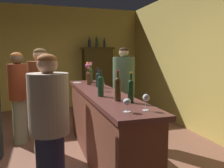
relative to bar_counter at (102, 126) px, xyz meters
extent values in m
plane|color=brown|center=(-0.57, 0.11, -0.51)|extent=(9.07, 9.07, 0.00)
cube|color=gold|center=(-0.57, 3.66, 0.93)|extent=(5.38, 0.12, 2.88)
cube|color=tan|center=(2.12, 0.11, 0.93)|extent=(0.12, 7.10, 2.88)
cube|color=brown|center=(0.00, 0.00, -0.03)|extent=(0.46, 2.84, 0.96)
cube|color=brown|center=(0.00, 0.00, 0.48)|extent=(0.52, 2.96, 0.05)
cube|color=#3A2D11|center=(0.77, 3.34, 0.36)|extent=(0.82, 0.41, 1.75)
cube|color=#3B2B0C|center=(0.77, 3.34, 1.21)|extent=(0.90, 0.47, 0.06)
cylinder|color=#443116|center=(0.00, -0.71, 0.62)|extent=(0.07, 0.07, 0.23)
sphere|color=#443116|center=(0.00, -0.71, 0.73)|extent=(0.07, 0.07, 0.07)
cylinder|color=#443116|center=(0.00, -0.71, 0.78)|extent=(0.03, 0.03, 0.10)
cylinder|color=#AB161A|center=(0.00, -0.71, 0.83)|extent=(0.03, 0.03, 0.02)
cylinder|color=#2A4A26|center=(0.07, 1.01, 0.62)|extent=(0.06, 0.06, 0.24)
sphere|color=#2A4A26|center=(0.07, 1.01, 0.74)|extent=(0.06, 0.06, 0.06)
cylinder|color=#2A4A26|center=(0.07, 1.01, 0.78)|extent=(0.02, 0.02, 0.09)
cylinder|color=gold|center=(0.07, 1.01, 0.84)|extent=(0.03, 0.03, 0.02)
cylinder|color=#193F23|center=(-0.11, -0.38, 0.61)|extent=(0.08, 0.08, 0.22)
sphere|color=#193F23|center=(-0.11, -0.38, 0.72)|extent=(0.08, 0.08, 0.08)
cylinder|color=#193F23|center=(-0.11, -0.38, 0.77)|extent=(0.03, 0.03, 0.10)
cylinder|color=black|center=(-0.11, -0.38, 0.82)|extent=(0.03, 0.03, 0.02)
cylinder|color=#1E2C37|center=(0.06, 0.43, 0.60)|extent=(0.07, 0.07, 0.20)
sphere|color=#1E2C37|center=(0.06, 0.43, 0.70)|extent=(0.07, 0.07, 0.07)
cylinder|color=#1E2C37|center=(0.06, 0.43, 0.75)|extent=(0.03, 0.03, 0.10)
cylinder|color=black|center=(0.06, 0.43, 0.80)|extent=(0.03, 0.03, 0.02)
cylinder|color=#1A3B1E|center=(0.10, -0.85, 0.61)|extent=(0.06, 0.06, 0.22)
sphere|color=#1A3B1E|center=(0.10, -0.85, 0.72)|extent=(0.06, 0.06, 0.06)
cylinder|color=#1A3B1E|center=(0.10, -0.85, 0.77)|extent=(0.02, 0.02, 0.10)
cylinder|color=gold|center=(0.10, -0.85, 0.83)|extent=(0.03, 0.03, 0.02)
cylinder|color=#4B2E18|center=(-0.02, 0.77, 0.59)|extent=(0.08, 0.08, 0.18)
sphere|color=#4B2E18|center=(-0.02, 0.77, 0.69)|extent=(0.08, 0.08, 0.08)
cylinder|color=#4B2E18|center=(-0.02, 0.77, 0.74)|extent=(0.03, 0.03, 0.10)
cylinder|color=gold|center=(-0.02, 0.77, 0.79)|extent=(0.03, 0.03, 0.02)
cylinder|color=white|center=(0.01, 0.02, 0.50)|extent=(0.07, 0.07, 0.00)
cylinder|color=white|center=(0.01, 0.02, 0.54)|extent=(0.01, 0.01, 0.08)
ellipsoid|color=white|center=(0.01, 0.02, 0.62)|extent=(0.08, 0.08, 0.07)
cylinder|color=white|center=(-0.09, -1.23, 0.50)|extent=(0.07, 0.07, 0.00)
cylinder|color=white|center=(-0.09, -1.23, 0.54)|extent=(0.01, 0.01, 0.06)
ellipsoid|color=white|center=(-0.09, -1.23, 0.60)|extent=(0.07, 0.07, 0.06)
ellipsoid|color=maroon|center=(-0.09, -1.23, 0.58)|extent=(0.06, 0.06, 0.02)
cylinder|color=white|center=(0.10, -1.22, 0.50)|extent=(0.06, 0.06, 0.00)
cylinder|color=white|center=(0.10, -1.22, 0.55)|extent=(0.01, 0.01, 0.08)
ellipsoid|color=white|center=(0.10, -1.22, 0.62)|extent=(0.06, 0.06, 0.07)
cylinder|color=#51292A|center=(0.08, 1.20, 0.60)|extent=(0.11, 0.11, 0.19)
cylinder|color=#38602D|center=(0.11, 1.19, 0.74)|extent=(0.01, 0.01, 0.24)
sphere|color=#BC5180|center=(0.11, 1.19, 0.86)|extent=(0.06, 0.06, 0.06)
cylinder|color=#38602D|center=(0.09, 1.22, 0.69)|extent=(0.01, 0.01, 0.15)
sphere|color=red|center=(0.09, 1.22, 0.77)|extent=(0.09, 0.09, 0.09)
cylinder|color=#38602D|center=(0.06, 1.24, 0.74)|extent=(0.01, 0.01, 0.23)
sphere|color=orange|center=(0.06, 1.24, 0.85)|extent=(0.07, 0.07, 0.07)
cylinder|color=#38602D|center=(0.05, 1.20, 0.71)|extent=(0.01, 0.01, 0.19)
sphere|color=#CB4986|center=(0.05, 1.20, 0.81)|extent=(0.09, 0.09, 0.09)
cylinder|color=#38602D|center=(0.06, 1.16, 0.70)|extent=(0.01, 0.01, 0.15)
sphere|color=#CA4386|center=(0.06, 1.16, 0.77)|extent=(0.04, 0.04, 0.04)
cylinder|color=#38602D|center=(0.09, 1.16, 0.72)|extent=(0.01, 0.01, 0.21)
sphere|color=#D15978|center=(0.09, 1.16, 0.83)|extent=(0.06, 0.06, 0.06)
cylinder|color=white|center=(-0.18, 1.09, 0.51)|extent=(0.15, 0.15, 0.01)
cylinder|color=#1D213B|center=(0.54, 3.34, 1.33)|extent=(0.08, 0.08, 0.19)
sphere|color=#1D213B|center=(0.54, 3.34, 1.43)|extent=(0.08, 0.08, 0.08)
cylinder|color=#1D213B|center=(0.54, 3.34, 1.48)|extent=(0.03, 0.03, 0.10)
cylinder|color=#AD1D1D|center=(0.54, 3.34, 1.53)|extent=(0.03, 0.03, 0.02)
cylinder|color=#304F32|center=(0.75, 3.34, 1.36)|extent=(0.07, 0.07, 0.24)
sphere|color=#304F32|center=(0.75, 3.34, 1.47)|extent=(0.07, 0.07, 0.07)
cylinder|color=#304F32|center=(0.75, 3.34, 1.52)|extent=(0.02, 0.02, 0.08)
cylinder|color=gold|center=(0.75, 3.34, 1.56)|extent=(0.03, 0.03, 0.02)
cylinder|color=#232A30|center=(0.98, 3.34, 1.33)|extent=(0.06, 0.06, 0.18)
sphere|color=#232A30|center=(0.98, 3.34, 1.42)|extent=(0.06, 0.06, 0.06)
cylinder|color=#232A30|center=(0.98, 3.34, 1.46)|extent=(0.02, 0.02, 0.08)
cylinder|color=#B3211B|center=(0.98, 3.34, 1.50)|extent=(0.03, 0.03, 0.02)
cylinder|color=gray|center=(-1.19, 1.04, -0.12)|extent=(0.24, 0.24, 0.78)
cylinder|color=brown|center=(-1.19, 1.04, 0.57)|extent=(0.33, 0.33, 0.60)
sphere|color=brown|center=(-1.19, 1.04, 0.96)|extent=(0.20, 0.20, 0.20)
ellipsoid|color=#A05B27|center=(-1.19, 1.04, 1.01)|extent=(0.19, 0.19, 0.11)
cylinder|color=#B19F8E|center=(-0.81, 0.50, -0.11)|extent=(0.28, 0.28, 0.81)
cylinder|color=brown|center=(-0.81, 0.50, 0.61)|extent=(0.39, 0.39, 0.62)
sphere|color=#DCAB83|center=(-0.81, 0.50, 1.02)|extent=(0.20, 0.20, 0.20)
ellipsoid|color=#51391C|center=(-0.81, 0.50, 1.06)|extent=(0.19, 0.19, 0.11)
cylinder|color=#B0A090|center=(-0.76, -0.90, 0.56)|extent=(0.38, 0.38, 0.58)
sphere|color=tan|center=(-0.76, -0.90, 0.93)|extent=(0.19, 0.19, 0.19)
ellipsoid|color=#9E5B2C|center=(-0.76, -0.90, 0.97)|extent=(0.18, 0.18, 0.10)
cylinder|color=#47604E|center=(0.57, 0.62, -0.09)|extent=(0.27, 0.27, 0.85)
cylinder|color=#486244|center=(0.57, 0.62, 0.66)|extent=(0.38, 0.38, 0.65)
sphere|color=tan|center=(0.57, 0.62, 1.06)|extent=(0.17, 0.17, 0.17)
ellipsoid|color=black|center=(0.57, 0.62, 1.10)|extent=(0.16, 0.16, 0.09)
camera|label=1|loc=(-0.82, -3.11, 1.01)|focal=36.71mm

